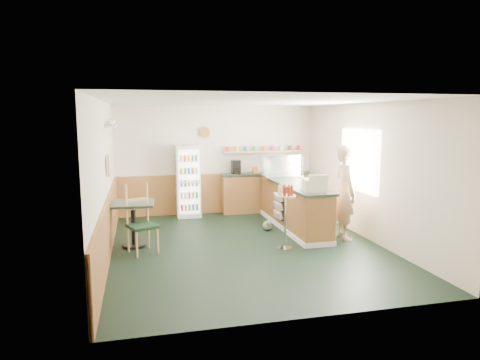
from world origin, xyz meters
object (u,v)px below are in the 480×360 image
object	(u,v)px
drinks_fridge	(188,181)
shopkeeper	(345,192)
cash_register	(314,185)
cafe_chair	(142,217)
cafe_table	(133,215)
display_case	(282,167)
condiment_stand	(285,206)

from	to	relation	value
drinks_fridge	shopkeeper	size ratio (longest dim) A/B	0.92
drinks_fridge	cash_register	world-z (taller)	drinks_fridge
drinks_fridge	cafe_chair	distance (m)	2.83
cafe_table	cafe_chair	distance (m)	0.37
display_case	cash_register	size ratio (longest dim) A/B	2.12
drinks_fridge	display_case	world-z (taller)	drinks_fridge
cafe_table	cafe_chair	xyz separation A→B (m)	(0.16, -0.33, 0.05)
condiment_stand	cafe_table	bearing A→B (deg)	163.81
shopkeeper	condiment_stand	bearing A→B (deg)	111.11
display_case	cafe_chair	world-z (taller)	display_case
display_case	condiment_stand	size ratio (longest dim) A/B	0.76
display_case	cash_register	distance (m)	1.91
display_case	cafe_chair	size ratio (longest dim) A/B	0.73
condiment_stand	drinks_fridge	bearing A→B (deg)	115.24
condiment_stand	cafe_chair	bearing A→B (deg)	169.88
display_case	cafe_table	bearing A→B (deg)	-157.83
drinks_fridge	condiment_stand	world-z (taller)	drinks_fridge
shopkeeper	cafe_table	bearing A→B (deg)	90.39
cafe_table	drinks_fridge	bearing A→B (deg)	60.26
drinks_fridge	cash_register	bearing A→B (deg)	-52.72
drinks_fridge	cafe_chair	world-z (taller)	drinks_fridge
drinks_fridge	shopkeeper	world-z (taller)	shopkeeper
drinks_fridge	display_case	xyz separation A→B (m)	(2.11, -0.87, 0.39)
cash_register	cafe_table	world-z (taller)	cash_register
cash_register	shopkeeper	distance (m)	0.73
shopkeeper	condiment_stand	xyz separation A→B (m)	(-1.37, -0.36, -0.14)
drinks_fridge	cash_register	xyz separation A→B (m)	(2.11, -2.77, 0.26)
drinks_fridge	cafe_table	bearing A→B (deg)	-119.74
drinks_fridge	shopkeeper	distance (m)	3.89
drinks_fridge	shopkeeper	bearing A→B (deg)	-43.69
drinks_fridge	cafe_chair	xyz separation A→B (m)	(-1.13, -2.59, -0.23)
shopkeeper	cash_register	bearing A→B (deg)	103.53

